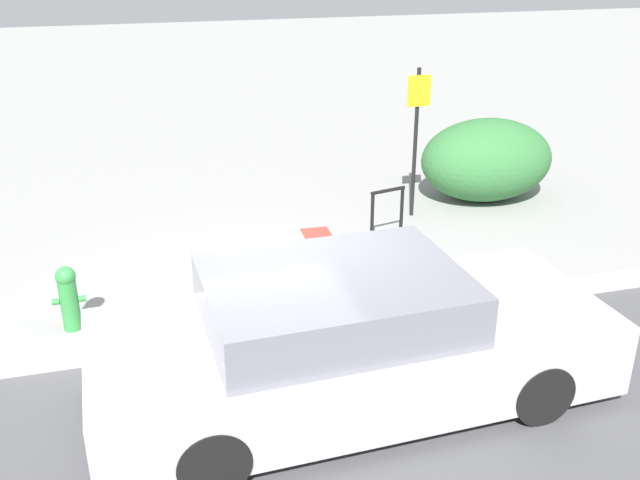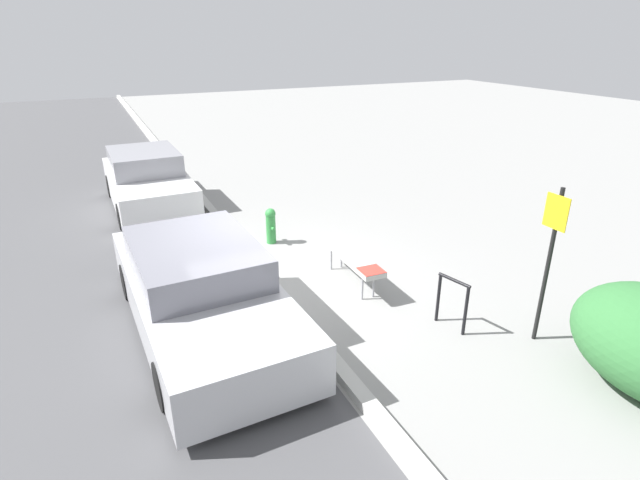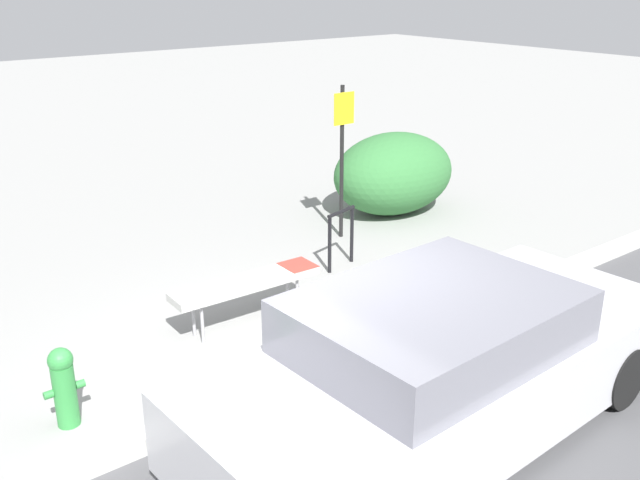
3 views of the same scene
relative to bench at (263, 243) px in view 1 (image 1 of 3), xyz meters
The scene contains 8 objects.
ground_plane 1.52m from the bench, 107.39° to the right, with size 60.00×60.00×0.00m, color gray.
curb 1.50m from the bench, 107.39° to the right, with size 60.00×0.20×0.13m.
bench is the anchor object (origin of this frame).
bike_rack 2.02m from the bench, 18.77° to the left, with size 0.55×0.18×0.83m.
sign_post 3.23m from the bench, 30.29° to the left, with size 0.36×0.08×2.30m.
fire_hydrant 2.42m from the bench, 164.13° to the right, with size 0.36×0.22×0.77m.
shrub_hedge 4.58m from the bench, 25.50° to the left, with size 2.22×1.61×1.35m.
parked_car_near 2.73m from the bench, 84.03° to the right, with size 4.87×2.06×1.33m.
Camera 1 is at (-1.07, -6.77, 4.13)m, focal length 40.00 mm.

